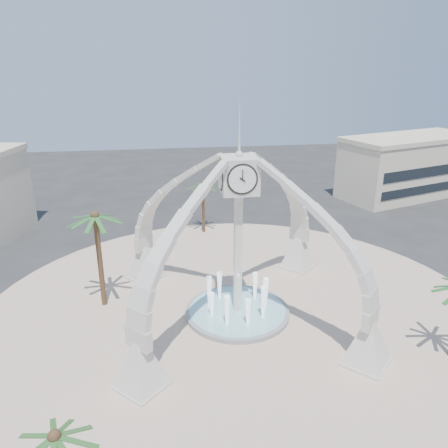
{
  "coord_description": "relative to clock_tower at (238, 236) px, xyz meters",
  "views": [
    {
      "loc": [
        -5.4,
        -28.64,
        18.31
      ],
      "look_at": [
        -0.73,
        2.0,
        6.75
      ],
      "focal_mm": 35.0,
      "sensor_mm": 36.0,
      "label": 1
    }
  ],
  "objects": [
    {
      "name": "ground",
      "position": [
        0.0,
        0.0,
        -6.49
      ],
      "size": [
        140.0,
        140.0,
        0.0
      ],
      "primitive_type": "plane",
      "color": "#282828",
      "rests_on": "ground"
    },
    {
      "name": "plaza",
      "position": [
        0.0,
        0.0,
        -6.46
      ],
      "size": [
        40.0,
        40.0,
        0.06
      ],
      "primitive_type": "cylinder",
      "color": "tan",
      "rests_on": "ground"
    },
    {
      "name": "clock_tower",
      "position": [
        0.0,
        0.0,
        0.0
      ],
      "size": [
        17.94,
        17.94,
        16.3
      ],
      "color": "silver",
      "rests_on": "ground"
    },
    {
      "name": "fountain",
      "position": [
        0.0,
        0.0,
        -6.2
      ],
      "size": [
        8.0,
        8.0,
        3.62
      ],
      "color": "gray",
      "rests_on": "ground"
    },
    {
      "name": "building_ne",
      "position": [
        30.0,
        28.0,
        -2.18
      ],
      "size": [
        21.87,
        14.17,
        8.6
      ],
      "rotation": [
        0.0,
        0.0,
        0.31
      ],
      "color": "beige",
      "rests_on": "ground"
    },
    {
      "name": "palm_west",
      "position": [
        -10.27,
        2.99,
        0.97
      ],
      "size": [
        5.57,
        5.57,
        8.41
      ],
      "rotation": [
        0.0,
        0.0,
        -0.37
      ],
      "color": "brown",
      "rests_on": "ground"
    },
    {
      "name": "palm_north",
      "position": [
        -0.66,
        17.63,
        -0.81
      ],
      "size": [
        4.79,
        4.79,
        6.45
      ],
      "rotation": [
        0.0,
        0.0,
        0.43
      ],
      "color": "brown",
      "rests_on": "ground"
    },
    {
      "name": "palm_south",
      "position": [
        -9.89,
        -15.04,
        -1.68
      ],
      "size": [
        3.58,
        3.58,
        5.5
      ],
      "rotation": [
        0.0,
        0.0,
        -0.1
      ],
      "color": "brown",
      "rests_on": "ground"
    }
  ]
}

